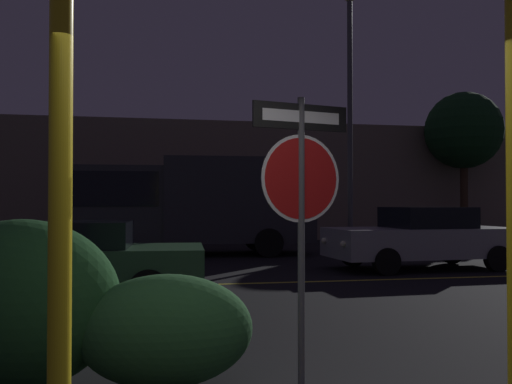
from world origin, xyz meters
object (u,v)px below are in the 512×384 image
at_px(delivery_truck, 188,201).
at_px(hedge_bush_3, 166,331).
at_px(stop_sign, 301,183).
at_px(passing_car_2, 68,261).
at_px(street_lamp, 350,79).
at_px(hedge_bush_2, 21,305).
at_px(tree_0, 464,131).
at_px(yellow_pole_left, 60,218).
at_px(passing_car_3, 423,238).

bearing_deg(delivery_truck, hedge_bush_3, 177.44).
bearing_deg(stop_sign, passing_car_2, 104.20).
distance_m(stop_sign, street_lamp, 13.45).
xyz_separation_m(hedge_bush_2, tree_0, (14.49, 17.08, 3.94)).
xyz_separation_m(stop_sign, street_lamp, (4.93, 11.96, 3.67)).
distance_m(yellow_pole_left, hedge_bush_3, 2.03).
relative_size(yellow_pole_left, tree_0, 0.47).
xyz_separation_m(yellow_pole_left, tree_0, (13.93, 18.90, 3.17)).
height_order(yellow_pole_left, hedge_bush_3, yellow_pole_left).
bearing_deg(passing_car_3, hedge_bush_2, 132.05).
height_order(hedge_bush_3, delivery_truck, delivery_truck).
height_order(stop_sign, passing_car_3, stop_sign).
distance_m(hedge_bush_3, passing_car_3, 9.94).
bearing_deg(hedge_bush_2, stop_sign, -10.25).
xyz_separation_m(hedge_bush_3, tree_0, (13.28, 17.25, 4.17)).
relative_size(yellow_pole_left, passing_car_3, 0.65).
bearing_deg(hedge_bush_2, hedge_bush_3, -7.92).
bearing_deg(passing_car_2, hedge_bush_2, -173.91).
bearing_deg(delivery_truck, tree_0, -65.61).
bearing_deg(tree_0, hedge_bush_3, -127.60).
relative_size(passing_car_2, passing_car_3, 0.97).
xyz_separation_m(hedge_bush_2, street_lamp, (7.26, 11.54, 4.70)).
relative_size(delivery_truck, tree_0, 1.15).
distance_m(stop_sign, hedge_bush_3, 1.71).
bearing_deg(passing_car_3, street_lamp, 1.47).
height_order(stop_sign, street_lamp, street_lamp).
bearing_deg(delivery_truck, yellow_pole_left, 175.47).
bearing_deg(hedge_bush_2, yellow_pole_left, -72.81).
xyz_separation_m(stop_sign, passing_car_3, (5.23, 7.89, -1.01)).
bearing_deg(tree_0, yellow_pole_left, -126.38).
xyz_separation_m(stop_sign, tree_0, (12.16, 17.51, 2.91)).
relative_size(stop_sign, tree_0, 0.39).
xyz_separation_m(passing_car_3, street_lamp, (-0.29, 4.07, 4.68)).
distance_m(hedge_bush_2, street_lamp, 14.42).
xyz_separation_m(hedge_bush_3, passing_car_2, (-1.36, 4.50, 0.18)).
bearing_deg(stop_sign, hedge_bush_2, 156.33).
distance_m(hedge_bush_2, delivery_truck, 12.50).
xyz_separation_m(stop_sign, hedge_bush_3, (-1.13, 0.25, -1.26)).
bearing_deg(stop_sign, yellow_pole_left, -155.15).
height_order(hedge_bush_3, tree_0, tree_0).
xyz_separation_m(hedge_bush_3, passing_car_3, (6.35, 7.64, 0.26)).
xyz_separation_m(passing_car_3, delivery_truck, (-5.21, 4.78, 0.90)).
relative_size(hedge_bush_3, tree_0, 0.24).
distance_m(passing_car_2, delivery_truck, 8.36).
height_order(passing_car_3, tree_0, tree_0).
xyz_separation_m(hedge_bush_2, delivery_truck, (2.34, 12.25, 0.92)).
relative_size(yellow_pole_left, hedge_bush_3, 1.99).
bearing_deg(stop_sign, delivery_truck, 76.52).
bearing_deg(hedge_bush_3, stop_sign, -12.69).
distance_m(stop_sign, tree_0, 21.51).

